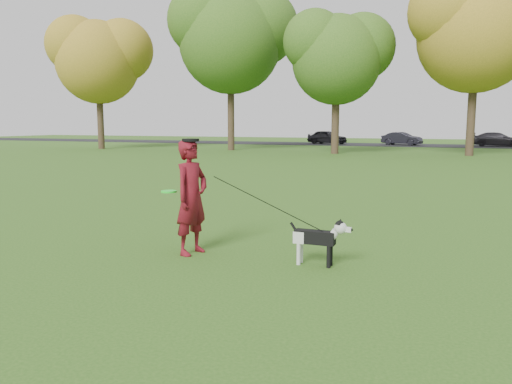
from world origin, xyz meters
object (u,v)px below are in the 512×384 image
at_px(car_left, 327,137).
at_px(car_mid, 402,139).
at_px(car_right, 498,139).
at_px(dog, 320,236).
at_px(man, 192,197).

relative_size(car_left, car_mid, 1.09).
height_order(car_mid, car_right, car_right).
bearing_deg(car_right, dog, 177.42).
bearing_deg(car_right, car_mid, 94.57).
bearing_deg(dog, car_right, 82.85).
xyz_separation_m(car_left, car_mid, (6.79, 0.00, -0.07)).
xyz_separation_m(dog, car_right, (4.98, 39.73, 0.20)).
xyz_separation_m(car_left, car_right, (14.50, 0.00, -0.06)).
relative_size(dog, car_mid, 0.25).
distance_m(man, car_right, 40.40).
bearing_deg(car_right, man, 174.71).
bearing_deg(car_mid, man, -163.72).
distance_m(dog, car_left, 40.86).
relative_size(dog, car_right, 0.22).
distance_m(dog, car_mid, 39.83).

